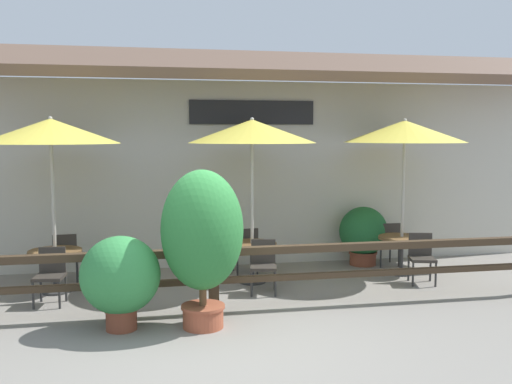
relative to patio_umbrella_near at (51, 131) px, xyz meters
The scene contains 18 objects.
ground_plane 4.42m from the patio_umbrella_near, 47.26° to the right, with size 60.00×60.00×0.00m, color gray.
building_facade 2.88m from the patio_umbrella_near, 31.63° to the left, with size 14.28×1.49×4.23m.
patio_railing 3.47m from the patio_umbrella_near, 32.92° to the right, with size 10.40×0.14×0.95m.
patio_umbrella_near is the anchor object (origin of this frame).
dining_table_near 2.07m from the patio_umbrella_near, 63.43° to the right, with size 0.86×0.86×0.70m.
chair_near_streetside 2.25m from the patio_umbrella_near, 87.59° to the right, with size 0.46×0.46×0.86m.
chair_near_wallside 2.25m from the patio_umbrella_near, 84.55° to the left, with size 0.46×0.46×0.86m.
patio_umbrella_middle 3.27m from the patio_umbrella_near, ahead, with size 2.20×2.20×2.87m.
dining_table_middle 3.87m from the patio_umbrella_near, ahead, with size 0.86×0.86×0.70m.
chair_middle_streetside 4.02m from the patio_umbrella_near, 10.97° to the right, with size 0.49×0.49×0.86m.
chair_middle_wallside 3.97m from the patio_umbrella_near, 11.66° to the left, with size 0.44×0.44×0.86m.
patio_umbrella_far 6.10m from the patio_umbrella_near, ahead, with size 2.20×2.20×2.87m.
dining_table_far 6.44m from the patio_umbrella_near, ahead, with size 0.86×0.86×0.70m.
chair_far_streetside 6.54m from the patio_umbrella_near, ahead, with size 0.51×0.51×0.86m.
chair_far_wallside 6.52m from the patio_umbrella_near, ahead, with size 0.43×0.43×0.86m.
potted_plant_corner_fern 3.37m from the patio_umbrella_near, 44.42° to the right, with size 1.09×0.98×2.12m.
potted_plant_tall_tropical 3.02m from the patio_umbrella_near, 61.04° to the right, with size 1.05×0.94×1.25m.
potted_plant_broad_leaf 6.09m from the patio_umbrella_near, ahead, with size 0.96×0.86×1.16m.
Camera 1 is at (-0.91, -6.97, 2.58)m, focal length 40.00 mm.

